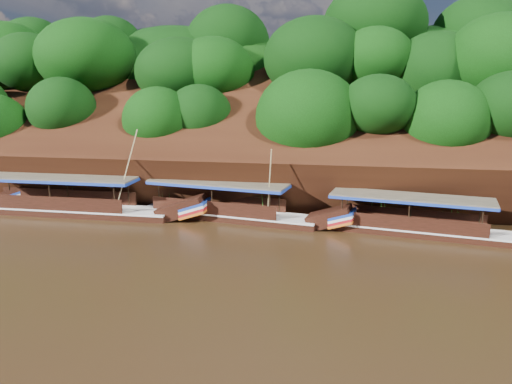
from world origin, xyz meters
TOP-DOWN VIEW (x-y plane):
  - ground at (0.00, 0.00)m, footprint 160.00×160.00m
  - riverbank at (-0.01, 22.73)m, footprint 120.00×30.06m
  - boat_0 at (10.49, 6.88)m, footprint 13.82×4.27m
  - boat_1 at (-1.23, 8.32)m, footprint 13.96×4.33m
  - boat_2 at (-11.67, 7.78)m, footprint 16.21×2.72m
  - reeds at (-3.44, 9.56)m, footprint 47.69×2.52m

SIDE VIEW (x-z plane):
  - ground at x=0.00m, z-range 0.00..0.00m
  - boat_0 at x=10.49m, z-range -2.58..3.58m
  - boat_1 at x=-1.23m, z-range -2.07..3.15m
  - boat_2 at x=-11.67m, z-range -2.50..3.66m
  - reeds at x=-3.44m, z-range -0.13..1.80m
  - riverbank at x=-0.01m, z-range -7.81..11.59m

